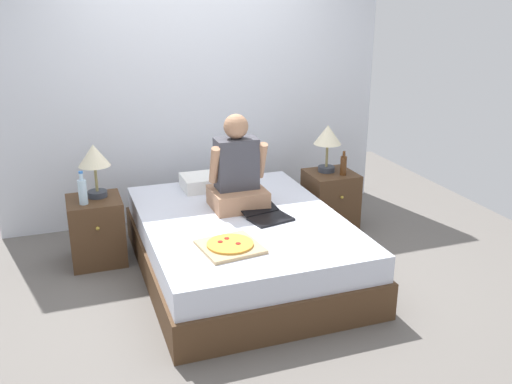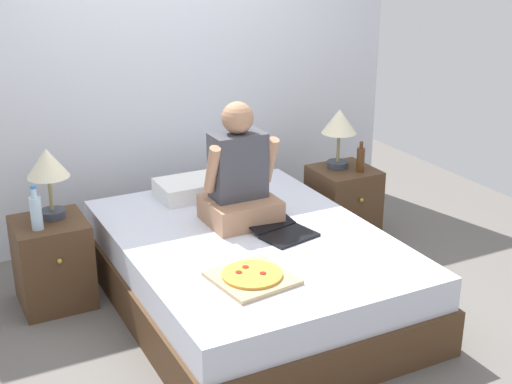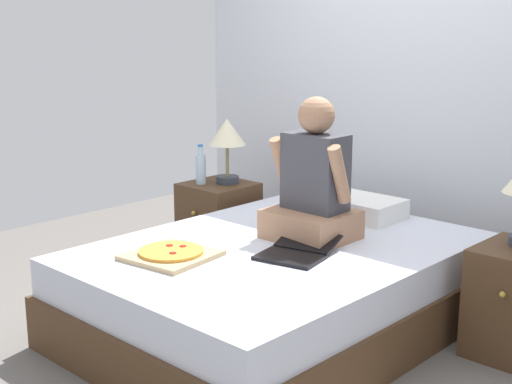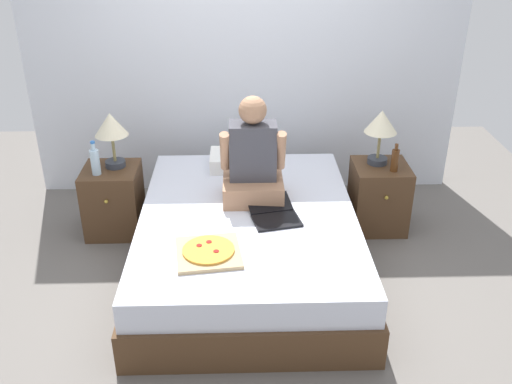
% 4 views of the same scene
% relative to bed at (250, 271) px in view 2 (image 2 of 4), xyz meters
% --- Properties ---
extents(ground_plane, '(5.82, 5.82, 0.00)m').
position_rel_bed_xyz_m(ground_plane, '(0.00, 0.00, -0.24)').
color(ground_plane, '#66605B').
extents(wall_back, '(3.82, 0.12, 2.50)m').
position_rel_bed_xyz_m(wall_back, '(0.00, 1.42, 1.01)').
color(wall_back, silver).
rests_on(wall_back, ground).
extents(bed, '(1.58, 2.13, 0.48)m').
position_rel_bed_xyz_m(bed, '(0.00, 0.00, 0.00)').
color(bed, '#4C331E').
rests_on(bed, ground).
extents(nightstand_left, '(0.44, 0.47, 0.56)m').
position_rel_bed_xyz_m(nightstand_left, '(-1.09, 0.60, 0.04)').
color(nightstand_left, '#4C331E').
rests_on(nightstand_left, ground).
extents(lamp_on_left_nightstand, '(0.26, 0.26, 0.45)m').
position_rel_bed_xyz_m(lamp_on_left_nightstand, '(-1.05, 0.65, 0.65)').
color(lamp_on_left_nightstand, '#333842').
rests_on(lamp_on_left_nightstand, nightstand_left).
extents(water_bottle, '(0.07, 0.07, 0.28)m').
position_rel_bed_xyz_m(water_bottle, '(-1.17, 0.51, 0.43)').
color(water_bottle, silver).
rests_on(water_bottle, nightstand_left).
extents(nightstand_right, '(0.44, 0.47, 0.56)m').
position_rel_bed_xyz_m(nightstand_right, '(1.09, 0.60, 0.04)').
color(nightstand_right, '#4C331E').
rests_on(nightstand_right, ground).
extents(lamp_on_right_nightstand, '(0.26, 0.26, 0.45)m').
position_rel_bed_xyz_m(lamp_on_right_nightstand, '(1.06, 0.65, 0.65)').
color(lamp_on_right_nightstand, '#333842').
rests_on(lamp_on_right_nightstand, nightstand_right).
extents(beer_bottle, '(0.06, 0.06, 0.23)m').
position_rel_bed_xyz_m(beer_bottle, '(1.16, 0.50, 0.42)').
color(beer_bottle, '#512D14').
rests_on(beer_bottle, nightstand_right).
extents(pillow, '(0.52, 0.34, 0.12)m').
position_rel_bed_xyz_m(pillow, '(-0.04, 0.78, 0.31)').
color(pillow, white).
rests_on(pillow, bed).
extents(person_seated, '(0.47, 0.40, 0.78)m').
position_rel_bed_xyz_m(person_seated, '(0.04, 0.24, 0.53)').
color(person_seated, '#A37556').
rests_on(person_seated, bed).
extents(laptop, '(0.40, 0.47, 0.07)m').
position_rel_bed_xyz_m(laptop, '(0.18, -0.07, 0.27)').
color(laptop, black).
rests_on(laptop, bed).
extents(pizza_box, '(0.45, 0.45, 0.05)m').
position_rel_bed_xyz_m(pizza_box, '(-0.26, -0.53, 0.26)').
color(pizza_box, tan).
rests_on(pizza_box, bed).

